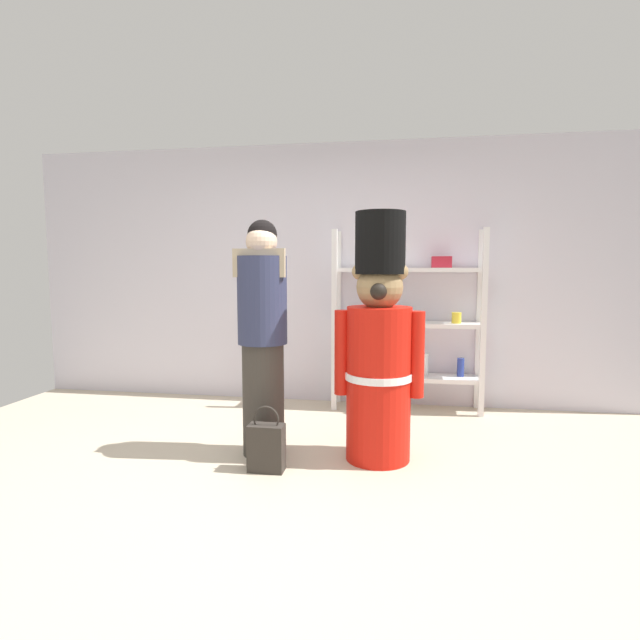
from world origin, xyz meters
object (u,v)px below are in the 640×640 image
teddy_bear_guard (379,351)px  shopping_bag (266,447)px  merchandise_shelf (407,321)px  person_shopper (263,335)px

teddy_bear_guard → shopping_bag: bearing=-154.9°
merchandise_shelf → teddy_bear_guard: teddy_bear_guard is taller
teddy_bear_guard → person_shopper: 0.84m
teddy_bear_guard → person_shopper: bearing=-177.7°
person_shopper → shopping_bag: size_ratio=3.80×
person_shopper → shopping_bag: bearing=-71.0°
teddy_bear_guard → shopping_bag: 1.02m
shopping_bag → person_shopper: bearing=109.0°
teddy_bear_guard → shopping_bag: size_ratio=3.90×
merchandise_shelf → person_shopper: (-1.04, -1.39, 0.02)m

